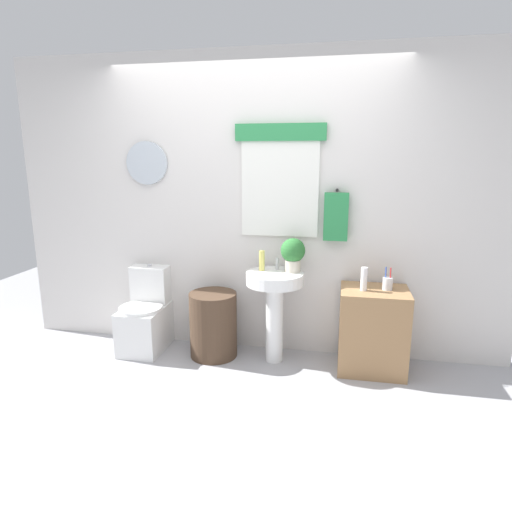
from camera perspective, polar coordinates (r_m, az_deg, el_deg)
ground_plane at (r=3.24m, az=-4.36°, el=-19.54°), size 8.00×8.00×0.00m
back_wall at (r=3.87m, az=-0.13°, el=6.53°), size 4.40×0.18×2.60m
toilet at (r=4.17m, az=-14.10°, el=-7.81°), size 0.38×0.51×0.76m
laundry_hamper at (r=3.91m, az=-5.57°, el=-8.86°), size 0.41×0.41×0.58m
pedestal_sink at (r=3.70m, az=2.45°, el=-5.28°), size 0.48×0.48×0.79m
faucet at (r=3.75m, az=2.76°, el=-0.97°), size 0.03×0.03×0.10m
wooden_cabinet at (r=3.76m, az=14.92°, el=-9.28°), size 0.54×0.44×0.69m
soap_bottle at (r=3.69m, az=0.76°, el=-0.60°), size 0.05×0.05×0.17m
potted_plant at (r=3.64m, az=4.82°, el=0.40°), size 0.20×0.20×0.28m
lotion_bottle at (r=3.57m, az=13.86°, el=-2.92°), size 0.05×0.05×0.19m
toothbrush_cup at (r=3.66m, az=16.73°, el=-3.42°), size 0.08×0.08×0.19m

